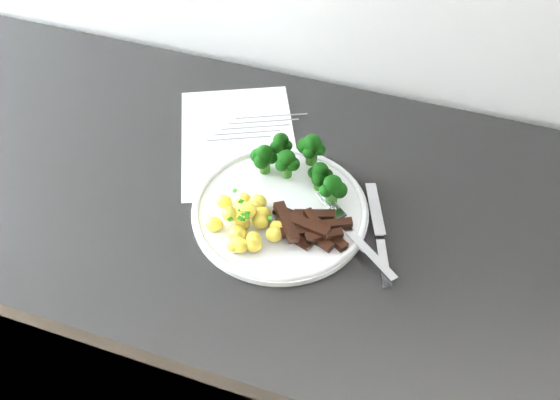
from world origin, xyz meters
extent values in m
cube|color=black|center=(-0.02, 1.67, 0.46)|extent=(2.45, 0.61, 0.92)
cube|color=white|center=(-0.10, 1.78, 0.92)|extent=(0.29, 0.33, 0.00)
cube|color=slate|center=(-0.06, 1.85, 0.92)|extent=(0.12, 0.06, 0.00)
cube|color=slate|center=(-0.07, 1.83, 0.92)|extent=(0.11, 0.05, 0.00)
cube|color=slate|center=(-0.08, 1.81, 0.92)|extent=(0.11, 0.05, 0.00)
cube|color=slate|center=(-0.09, 1.80, 0.92)|extent=(0.11, 0.05, 0.00)
cube|color=slate|center=(-0.09, 1.78, 0.92)|extent=(0.10, 0.05, 0.00)
cylinder|color=white|center=(0.03, 1.64, 0.92)|extent=(0.27, 0.27, 0.01)
torus|color=white|center=(0.03, 1.64, 0.93)|extent=(0.27, 0.27, 0.01)
cylinder|color=#285E15|center=(0.02, 1.70, 0.95)|extent=(0.02, 0.02, 0.02)
sphere|color=black|center=(0.03, 1.70, 0.97)|extent=(0.02, 0.02, 0.02)
sphere|color=black|center=(0.01, 1.71, 0.97)|extent=(0.02, 0.02, 0.02)
sphere|color=black|center=(0.01, 1.69, 0.97)|extent=(0.02, 0.02, 0.02)
sphere|color=black|center=(0.02, 1.70, 0.98)|extent=(0.03, 0.03, 0.03)
cylinder|color=#285E15|center=(0.07, 1.70, 0.94)|extent=(0.02, 0.02, 0.02)
sphere|color=black|center=(0.08, 1.71, 0.96)|extent=(0.02, 0.02, 0.02)
sphere|color=black|center=(0.07, 1.71, 0.96)|extent=(0.02, 0.02, 0.02)
sphere|color=black|center=(0.06, 1.70, 0.96)|extent=(0.02, 0.02, 0.02)
sphere|color=black|center=(0.07, 1.69, 0.96)|extent=(0.02, 0.02, 0.02)
sphere|color=black|center=(0.07, 1.70, 0.97)|extent=(0.03, 0.03, 0.03)
cylinder|color=#285E15|center=(-0.02, 1.71, 0.94)|extent=(0.02, 0.02, 0.02)
sphere|color=black|center=(-0.01, 1.71, 0.96)|extent=(0.02, 0.02, 0.02)
sphere|color=black|center=(-0.02, 1.72, 0.96)|extent=(0.02, 0.02, 0.02)
sphere|color=black|center=(-0.03, 1.71, 0.96)|extent=(0.02, 0.02, 0.02)
sphere|color=black|center=(-0.02, 1.70, 0.96)|extent=(0.02, 0.02, 0.02)
sphere|color=black|center=(-0.02, 1.71, 0.97)|extent=(0.03, 0.03, 0.03)
cylinder|color=#285E15|center=(0.04, 1.74, 0.95)|extent=(0.02, 0.02, 0.03)
sphere|color=black|center=(0.06, 1.74, 0.97)|extent=(0.02, 0.02, 0.02)
sphere|color=black|center=(0.04, 1.76, 0.97)|extent=(0.02, 0.02, 0.02)
sphere|color=black|center=(0.03, 1.74, 0.97)|extent=(0.03, 0.03, 0.03)
sphere|color=black|center=(0.04, 1.73, 0.97)|extent=(0.02, 0.02, 0.02)
sphere|color=black|center=(0.04, 1.74, 0.98)|extent=(0.03, 0.03, 0.03)
cylinder|color=#285E15|center=(-0.01, 1.74, 0.95)|extent=(0.02, 0.02, 0.02)
sphere|color=black|center=(0.00, 1.74, 0.96)|extent=(0.02, 0.02, 0.02)
sphere|color=black|center=(-0.01, 1.75, 0.97)|extent=(0.02, 0.02, 0.02)
sphere|color=black|center=(-0.01, 1.73, 0.97)|extent=(0.02, 0.02, 0.02)
sphere|color=black|center=(-0.01, 1.74, 0.97)|extent=(0.03, 0.03, 0.03)
cylinder|color=#285E15|center=(0.10, 1.68, 0.94)|extent=(0.02, 0.02, 0.02)
sphere|color=black|center=(0.11, 1.68, 0.96)|extent=(0.03, 0.03, 0.03)
sphere|color=black|center=(0.09, 1.69, 0.96)|extent=(0.02, 0.02, 0.02)
sphere|color=black|center=(0.09, 1.67, 0.96)|extent=(0.02, 0.02, 0.02)
sphere|color=black|center=(0.10, 1.68, 0.97)|extent=(0.03, 0.03, 0.03)
ellipsoid|color=#FFDA4C|center=(-0.03, 1.61, 0.94)|extent=(0.02, 0.02, 0.02)
ellipsoid|color=#FFDA4C|center=(-0.01, 1.64, 0.94)|extent=(0.03, 0.02, 0.02)
ellipsoid|color=#FFDA4C|center=(0.01, 1.56, 0.94)|extent=(0.03, 0.02, 0.02)
ellipsoid|color=#FFDA4C|center=(0.00, 1.55, 0.94)|extent=(0.03, 0.02, 0.02)
ellipsoid|color=#FFDA4C|center=(-0.01, 1.63, 0.94)|extent=(0.03, 0.02, 0.02)
ellipsoid|color=#FFDA4C|center=(-0.02, 1.59, 0.94)|extent=(0.02, 0.02, 0.02)
ellipsoid|color=#FFDA4C|center=(-0.01, 1.59, 0.94)|extent=(0.02, 0.02, 0.02)
ellipsoid|color=#FFDA4C|center=(-0.01, 1.55, 0.94)|extent=(0.02, 0.02, 0.02)
ellipsoid|color=#FFDA4C|center=(0.04, 1.58, 0.94)|extent=(0.02, 0.02, 0.02)
ellipsoid|color=#FFDA4C|center=(0.01, 1.61, 0.94)|extent=(0.02, 0.02, 0.02)
ellipsoid|color=#FFDA4C|center=(0.04, 1.60, 0.94)|extent=(0.03, 0.02, 0.02)
ellipsoid|color=#FFDA4C|center=(-0.06, 1.62, 0.94)|extent=(0.03, 0.02, 0.02)
ellipsoid|color=#FFDA4C|center=(-0.02, 1.60, 0.95)|extent=(0.02, 0.02, 0.02)
ellipsoid|color=#FFDA4C|center=(-0.05, 1.58, 0.94)|extent=(0.03, 0.02, 0.02)
ellipsoid|color=#FFDA4C|center=(-0.03, 1.63, 0.94)|extent=(0.02, 0.02, 0.02)
ellipsoid|color=#FFDA4C|center=(-0.03, 1.59, 0.95)|extent=(0.02, 0.02, 0.02)
ellipsoid|color=#FFDA4C|center=(0.00, 1.61, 0.94)|extent=(0.03, 0.02, 0.02)
ellipsoid|color=#FFDA4C|center=(0.01, 1.57, 0.94)|extent=(0.02, 0.02, 0.02)
ellipsoid|color=#FFDA4C|center=(-0.01, 1.60, 0.95)|extent=(0.03, 0.03, 0.02)
ellipsoid|color=#FFDA4C|center=(0.01, 1.60, 0.94)|extent=(0.02, 0.02, 0.02)
ellipsoid|color=#FFDA4C|center=(-0.01, 1.57, 0.94)|extent=(0.03, 0.02, 0.03)
ellipsoid|color=#FFDA4C|center=(0.01, 1.62, 0.94)|extent=(0.02, 0.02, 0.02)
ellipsoid|color=#FFDA4C|center=(-0.01, 1.59, 0.95)|extent=(0.02, 0.02, 0.02)
cube|color=#1B640C|center=(0.03, 1.60, 0.96)|extent=(0.01, 0.01, 0.00)
cube|color=#1B640C|center=(-0.04, 1.63, 0.96)|extent=(0.01, 0.01, 0.00)
cube|color=#1B640C|center=(-0.01, 1.58, 0.96)|extent=(0.01, 0.01, 0.00)
cube|color=#1B640C|center=(-0.02, 1.59, 0.96)|extent=(0.01, 0.01, 0.00)
cube|color=#1B640C|center=(-0.03, 1.57, 0.96)|extent=(0.01, 0.01, 0.00)
cube|color=#1B640C|center=(0.00, 1.58, 0.96)|extent=(0.01, 0.01, 0.00)
cube|color=#1B640C|center=(-0.01, 1.60, 0.96)|extent=(0.01, 0.01, 0.00)
cube|color=#1B640C|center=(-0.01, 1.60, 0.96)|extent=(0.01, 0.01, 0.00)
cube|color=#1B640C|center=(-0.01, 1.59, 0.96)|extent=(0.01, 0.01, 0.00)
cube|color=#1B640C|center=(-0.01, 1.59, 0.96)|extent=(0.01, 0.01, 0.00)
cube|color=#1B640C|center=(-0.02, 1.59, 0.96)|extent=(0.01, 0.01, 0.00)
cube|color=#1B640C|center=(-0.01, 1.59, 0.96)|extent=(0.01, 0.01, 0.00)
cube|color=#1B640C|center=(-0.02, 1.61, 0.96)|extent=(0.01, 0.01, 0.00)
cube|color=#1B640C|center=(-0.01, 1.58, 0.96)|extent=(0.01, 0.01, 0.00)
cube|color=black|center=(0.08, 1.62, 0.93)|extent=(0.06, 0.03, 0.02)
cube|color=black|center=(0.08, 1.60, 0.93)|extent=(0.05, 0.02, 0.01)
cube|color=black|center=(0.11, 1.63, 0.93)|extent=(0.06, 0.04, 0.01)
cube|color=black|center=(0.08, 1.64, 0.93)|extent=(0.06, 0.03, 0.02)
cube|color=black|center=(0.10, 1.60, 0.93)|extent=(0.05, 0.03, 0.01)
cube|color=black|center=(0.06, 1.59, 0.93)|extent=(0.06, 0.03, 0.01)
cube|color=black|center=(0.05, 1.63, 0.93)|extent=(0.07, 0.02, 0.01)
cube|color=black|center=(0.11, 1.61, 0.93)|extent=(0.07, 0.05, 0.01)
cube|color=black|center=(0.06, 1.61, 0.94)|extent=(0.06, 0.03, 0.01)
cube|color=black|center=(0.09, 1.62, 0.94)|extent=(0.05, 0.05, 0.01)
cube|color=black|center=(0.08, 1.61, 0.95)|extent=(0.07, 0.03, 0.01)
cube|color=black|center=(0.11, 1.60, 0.94)|extent=(0.05, 0.04, 0.01)
cube|color=black|center=(0.08, 1.60, 0.94)|extent=(0.07, 0.05, 0.01)
cube|color=black|center=(0.05, 1.61, 0.95)|extent=(0.06, 0.07, 0.02)
cube|color=black|center=(0.07, 1.61, 0.94)|extent=(0.05, 0.04, 0.01)
cube|color=#BBBCC0|center=(0.17, 1.60, 0.93)|extent=(0.10, 0.09, 0.02)
cube|color=#BBBCC0|center=(0.11, 1.65, 0.94)|extent=(0.03, 0.03, 0.01)
cylinder|color=#BBBCC0|center=(0.10, 1.68, 0.94)|extent=(0.03, 0.03, 0.00)
cylinder|color=#BBBCC0|center=(0.09, 1.67, 0.94)|extent=(0.03, 0.03, 0.00)
cylinder|color=#BBBCC0|center=(0.09, 1.67, 0.94)|extent=(0.03, 0.03, 0.00)
cylinder|color=#BBBCC0|center=(0.09, 1.67, 0.94)|extent=(0.03, 0.03, 0.00)
cube|color=#BBBCC0|center=(0.16, 1.69, 0.93)|extent=(0.05, 0.11, 0.01)
cube|color=#BBBCC0|center=(0.19, 1.60, 0.92)|extent=(0.04, 0.09, 0.02)
camera|label=1|loc=(0.22, 1.08, 1.61)|focal=38.35mm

